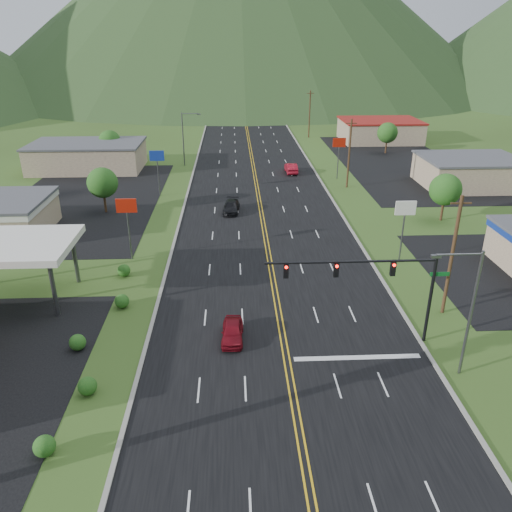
{
  "coord_description": "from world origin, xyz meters",
  "views": [
    {
      "loc": [
        -3.53,
        -16.94,
        20.92
      ],
      "look_at": [
        -1.79,
        20.0,
        4.5
      ],
      "focal_mm": 35.0,
      "sensor_mm": 36.0,
      "label": 1
    }
  ],
  "objects_px": {
    "streetlight_east": "(467,306)",
    "gas_canopy": "(11,247)",
    "streetlight_west": "(185,135)",
    "car_red_far": "(291,168)",
    "traffic_signal": "(378,278)",
    "car_dark_mid": "(231,207)",
    "car_red_near": "(232,332)"
  },
  "relations": [
    {
      "from": "car_dark_mid",
      "to": "car_red_near",
      "type": "bearing_deg",
      "value": -84.22
    },
    {
      "from": "streetlight_west",
      "to": "streetlight_east",
      "type": "bearing_deg",
      "value": -69.14
    },
    {
      "from": "traffic_signal",
      "to": "car_dark_mid",
      "type": "xyz_separation_m",
      "value": [
        -10.32,
        30.25,
        -4.64
      ]
    },
    {
      "from": "streetlight_east",
      "to": "car_red_near",
      "type": "bearing_deg",
      "value": 162.35
    },
    {
      "from": "streetlight_east",
      "to": "gas_canopy",
      "type": "distance_m",
      "value": 35.28
    },
    {
      "from": "car_red_far",
      "to": "car_dark_mid",
      "type": "bearing_deg",
      "value": 61.56
    },
    {
      "from": "traffic_signal",
      "to": "gas_canopy",
      "type": "relative_size",
      "value": 1.31
    },
    {
      "from": "streetlight_west",
      "to": "car_red_far",
      "type": "xyz_separation_m",
      "value": [
        17.75,
        -6.21,
        -4.38
      ]
    },
    {
      "from": "car_red_near",
      "to": "car_dark_mid",
      "type": "bearing_deg",
      "value": 92.32
    },
    {
      "from": "traffic_signal",
      "to": "streetlight_west",
      "type": "distance_m",
      "value": 58.88
    },
    {
      "from": "streetlight_east",
      "to": "car_dark_mid",
      "type": "height_order",
      "value": "streetlight_east"
    },
    {
      "from": "traffic_signal",
      "to": "gas_canopy",
      "type": "distance_m",
      "value": 29.59
    },
    {
      "from": "streetlight_east",
      "to": "car_red_near",
      "type": "relative_size",
      "value": 2.28
    },
    {
      "from": "streetlight_east",
      "to": "car_red_far",
      "type": "distance_m",
      "value": 54.2
    },
    {
      "from": "gas_canopy",
      "to": "car_dark_mid",
      "type": "distance_m",
      "value": 29.02
    },
    {
      "from": "streetlight_east",
      "to": "car_dark_mid",
      "type": "bearing_deg",
      "value": 113.67
    },
    {
      "from": "streetlight_east",
      "to": "gas_canopy",
      "type": "relative_size",
      "value": 0.9
    },
    {
      "from": "streetlight_west",
      "to": "car_red_near",
      "type": "height_order",
      "value": "streetlight_west"
    },
    {
      "from": "gas_canopy",
      "to": "car_dark_mid",
      "type": "relative_size",
      "value": 2.11
    },
    {
      "from": "car_red_far",
      "to": "traffic_signal",
      "type": "bearing_deg",
      "value": 88.9
    },
    {
      "from": "streetlight_west",
      "to": "car_dark_mid",
      "type": "bearing_deg",
      "value": -73.06
    },
    {
      "from": "car_dark_mid",
      "to": "streetlight_east",
      "type": "bearing_deg",
      "value": -60.62
    },
    {
      "from": "traffic_signal",
      "to": "streetlight_east",
      "type": "xyz_separation_m",
      "value": [
        4.7,
        -4.0,
        -0.15
      ]
    },
    {
      "from": "traffic_signal",
      "to": "car_red_far",
      "type": "relative_size",
      "value": 2.69
    },
    {
      "from": "traffic_signal",
      "to": "gas_canopy",
      "type": "bearing_deg",
      "value": 164.3
    },
    {
      "from": "streetlight_east",
      "to": "traffic_signal",
      "type": "bearing_deg",
      "value": 139.61
    },
    {
      "from": "car_red_far",
      "to": "streetlight_west",
      "type": "bearing_deg",
      "value": -20.88
    },
    {
      "from": "gas_canopy",
      "to": "car_red_far",
      "type": "relative_size",
      "value": 2.05
    },
    {
      "from": "gas_canopy",
      "to": "car_red_far",
      "type": "xyz_separation_m",
      "value": [
        28.07,
        41.79,
        -4.07
      ]
    },
    {
      "from": "streetlight_west",
      "to": "car_red_near",
      "type": "xyz_separation_m",
      "value": [
        7.88,
        -55.23,
        -4.51
      ]
    },
    {
      "from": "streetlight_west",
      "to": "gas_canopy",
      "type": "relative_size",
      "value": 0.9
    },
    {
      "from": "streetlight_east",
      "to": "car_red_near",
      "type": "distance_m",
      "value": 16.35
    }
  ]
}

